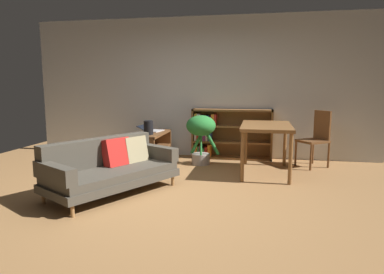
{
  "coord_description": "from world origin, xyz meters",
  "views": [
    {
      "loc": [
        1.15,
        -4.03,
        1.42
      ],
      "look_at": [
        0.19,
        0.84,
        0.66
      ],
      "focal_mm": 32.23,
      "sensor_mm": 36.0,
      "label": 1
    }
  ],
  "objects_px": {
    "open_laptop": "(151,130)",
    "potted_floor_plant": "(201,132)",
    "dining_chair_near": "(316,136)",
    "bookshelf": "(225,134)",
    "media_console": "(152,148)",
    "fabric_couch": "(111,166)",
    "desk_speaker": "(149,128)",
    "dining_table": "(266,130)"
  },
  "relations": [
    {
      "from": "open_laptop",
      "to": "potted_floor_plant",
      "type": "relative_size",
      "value": 0.55
    },
    {
      "from": "dining_chair_near",
      "to": "bookshelf",
      "type": "bearing_deg",
      "value": 166.24
    },
    {
      "from": "open_laptop",
      "to": "potted_floor_plant",
      "type": "height_order",
      "value": "potted_floor_plant"
    },
    {
      "from": "media_console",
      "to": "potted_floor_plant",
      "type": "relative_size",
      "value": 1.26
    },
    {
      "from": "media_console",
      "to": "dining_chair_near",
      "type": "xyz_separation_m",
      "value": [
        2.85,
        0.34,
        0.25
      ]
    },
    {
      "from": "fabric_couch",
      "to": "media_console",
      "type": "height_order",
      "value": "fabric_couch"
    },
    {
      "from": "media_console",
      "to": "desk_speaker",
      "type": "height_order",
      "value": "desk_speaker"
    },
    {
      "from": "desk_speaker",
      "to": "potted_floor_plant",
      "type": "xyz_separation_m",
      "value": [
        0.85,
        0.36,
        -0.09
      ]
    },
    {
      "from": "dining_table",
      "to": "dining_chair_near",
      "type": "height_order",
      "value": "dining_chair_near"
    },
    {
      "from": "media_console",
      "to": "open_laptop",
      "type": "xyz_separation_m",
      "value": [
        -0.08,
        0.21,
        0.31
      ]
    },
    {
      "from": "dining_chair_near",
      "to": "bookshelf",
      "type": "xyz_separation_m",
      "value": [
        -1.61,
        0.39,
        -0.06
      ]
    },
    {
      "from": "potted_floor_plant",
      "to": "desk_speaker",
      "type": "bearing_deg",
      "value": -157.21
    },
    {
      "from": "open_laptop",
      "to": "bookshelf",
      "type": "bearing_deg",
      "value": 21.62
    },
    {
      "from": "potted_floor_plant",
      "to": "dining_table",
      "type": "distance_m",
      "value": 1.2
    },
    {
      "from": "open_laptop",
      "to": "bookshelf",
      "type": "height_order",
      "value": "bookshelf"
    },
    {
      "from": "potted_floor_plant",
      "to": "open_laptop",
      "type": "bearing_deg",
      "value": 174.37
    },
    {
      "from": "desk_speaker",
      "to": "bookshelf",
      "type": "relative_size",
      "value": 0.16
    },
    {
      "from": "fabric_couch",
      "to": "potted_floor_plant",
      "type": "xyz_separation_m",
      "value": [
        0.9,
        1.82,
        0.24
      ]
    },
    {
      "from": "fabric_couch",
      "to": "dining_chair_near",
      "type": "bearing_deg",
      "value": 35.27
    },
    {
      "from": "dining_table",
      "to": "potted_floor_plant",
      "type": "bearing_deg",
      "value": 159.33
    },
    {
      "from": "potted_floor_plant",
      "to": "dining_chair_near",
      "type": "xyz_separation_m",
      "value": [
        1.98,
        0.22,
        -0.06
      ]
    },
    {
      "from": "potted_floor_plant",
      "to": "bookshelf",
      "type": "relative_size",
      "value": 0.58
    },
    {
      "from": "desk_speaker",
      "to": "potted_floor_plant",
      "type": "bearing_deg",
      "value": 22.79
    },
    {
      "from": "potted_floor_plant",
      "to": "dining_chair_near",
      "type": "distance_m",
      "value": 2.0
    },
    {
      "from": "media_console",
      "to": "dining_table",
      "type": "height_order",
      "value": "dining_table"
    },
    {
      "from": "desk_speaker",
      "to": "potted_floor_plant",
      "type": "distance_m",
      "value": 0.93
    },
    {
      "from": "open_laptop",
      "to": "potted_floor_plant",
      "type": "distance_m",
      "value": 0.95
    },
    {
      "from": "fabric_couch",
      "to": "potted_floor_plant",
      "type": "height_order",
      "value": "potted_floor_plant"
    },
    {
      "from": "media_console",
      "to": "potted_floor_plant",
      "type": "bearing_deg",
      "value": 7.82
    },
    {
      "from": "dining_chair_near",
      "to": "bookshelf",
      "type": "height_order",
      "value": "dining_chair_near"
    },
    {
      "from": "dining_table",
      "to": "desk_speaker",
      "type": "bearing_deg",
      "value": 178.13
    },
    {
      "from": "desk_speaker",
      "to": "media_console",
      "type": "bearing_deg",
      "value": 93.87
    },
    {
      "from": "potted_floor_plant",
      "to": "bookshelf",
      "type": "bearing_deg",
      "value": 58.87
    },
    {
      "from": "dining_chair_near",
      "to": "fabric_couch",
      "type": "bearing_deg",
      "value": -144.73
    },
    {
      "from": "bookshelf",
      "to": "dining_table",
      "type": "bearing_deg",
      "value": -54.25
    },
    {
      "from": "open_laptop",
      "to": "dining_table",
      "type": "xyz_separation_m",
      "value": [
        2.06,
        -0.52,
        0.11
      ]
    },
    {
      "from": "fabric_couch",
      "to": "dining_table",
      "type": "height_order",
      "value": "dining_table"
    },
    {
      "from": "fabric_couch",
      "to": "desk_speaker",
      "type": "relative_size",
      "value": 7.82
    },
    {
      "from": "fabric_couch",
      "to": "dining_table",
      "type": "distance_m",
      "value": 2.48
    },
    {
      "from": "fabric_couch",
      "to": "desk_speaker",
      "type": "distance_m",
      "value": 1.5
    },
    {
      "from": "potted_floor_plant",
      "to": "dining_table",
      "type": "xyz_separation_m",
      "value": [
        1.12,
        -0.42,
        0.11
      ]
    },
    {
      "from": "media_console",
      "to": "desk_speaker",
      "type": "xyz_separation_m",
      "value": [
        0.02,
        -0.24,
        0.4
      ]
    }
  ]
}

